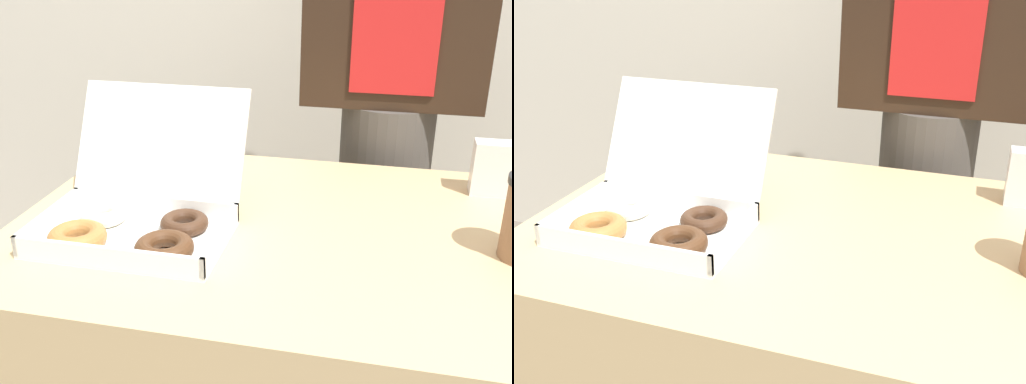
% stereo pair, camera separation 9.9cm
% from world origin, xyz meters
% --- Properties ---
extents(donut_box, '(0.34, 0.34, 0.24)m').
position_xyz_m(donut_box, '(-0.34, -0.09, 0.79)').
color(donut_box, white).
rests_on(donut_box, table).
extents(person_customer, '(0.44, 0.24, 1.64)m').
position_xyz_m(person_customer, '(0.09, 0.55, 0.89)').
color(person_customer, '#4C4742').
rests_on(person_customer, ground_plane).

